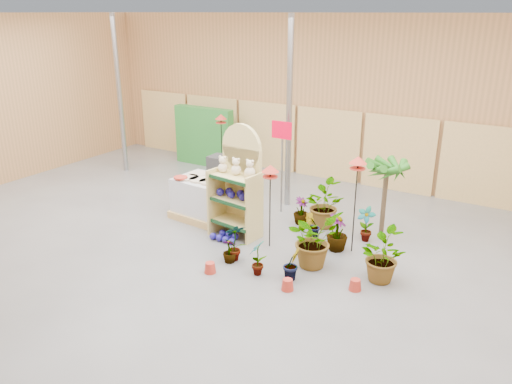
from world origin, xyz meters
The scene contains 24 objects.
room centered at (0.00, 0.91, 2.21)m, with size 15.20×12.10×4.70m.
display_shelf centered at (-0.08, 1.46, 1.09)m, with size 1.07×0.76×2.39m.
teddy_bears centered at (-0.06, 1.35, 1.51)m, with size 0.88×0.22×0.37m.
gazing_balls_shelf centered at (-0.08, 1.32, 0.94)m, with size 0.88×0.30×0.17m.
gazing_balls_floor centered at (-0.14, 0.97, 0.07)m, with size 0.63×0.39×0.15m.
pallet_stack centered at (-1.27, 1.77, 0.47)m, with size 1.42×1.22×0.99m.
charcoal_planters centered at (-2.03, 3.36, 0.42)m, with size 0.80×0.50×1.00m.
trellis_stock centered at (-3.80, 5.20, 0.90)m, with size 2.00×0.30×1.80m, color #27742A.
offer_sign centered at (0.10, 2.98, 1.57)m, with size 0.50×0.08×2.20m.
bird_table_front centered at (0.79, 1.22, 1.61)m, with size 0.34×0.34×1.74m.
bird_table_right centered at (2.32, 1.87, 1.84)m, with size 0.34×0.34×1.98m.
bird_table_back centered at (-2.68, 4.53, 1.69)m, with size 0.34×0.34×1.82m.
palm centered at (2.59, 2.88, 1.53)m, with size 0.70×0.70×1.79m.
potted_plant_0 centered at (0.52, 0.35, 0.39)m, with size 0.41×0.28×0.77m, color #256718.
potted_plant_2 centered at (1.88, 0.93, 0.54)m, with size 0.98×0.85×1.09m, color #256718.
potted_plant_3 centered at (2.03, 1.77, 0.38)m, with size 0.43×0.43×0.76m, color #256718.
potted_plant_4 centered at (2.37, 2.47, 0.38)m, with size 0.40×0.27×0.75m, color #256718.
potted_plant_5 centered at (1.38, 1.99, 0.29)m, with size 0.32×0.26×0.58m, color #256718.
potted_plant_6 centered at (1.27, 2.71, 0.52)m, with size 0.93×0.80×1.03m, color #256718.
potted_plant_7 centered at (0.48, 0.23, 0.24)m, with size 0.27×0.27×0.48m, color #256718.
potted_plant_8 centered at (1.18, 0.10, 0.35)m, with size 0.37×0.25×0.69m, color #256718.
potted_plant_9 centered at (1.79, 0.27, 0.30)m, with size 0.33×0.27×0.60m, color #256718.
potted_plant_10 centered at (3.13, 1.04, 0.47)m, with size 0.85×0.74×0.94m, color #256718.
potted_plant_11 centered at (0.83, 2.59, 0.31)m, with size 0.35×0.35×0.62m, color #256718.
Camera 1 is at (5.32, -6.82, 4.53)m, focal length 35.00 mm.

